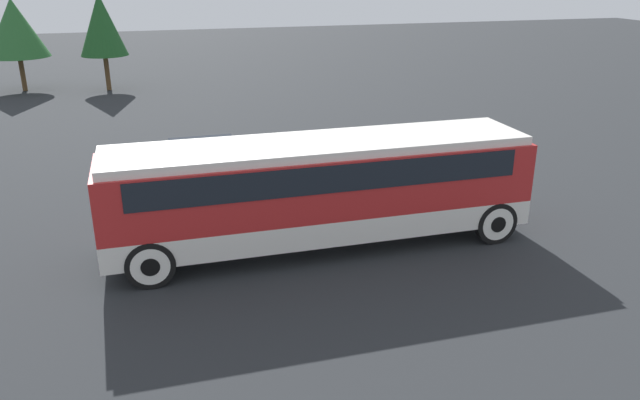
# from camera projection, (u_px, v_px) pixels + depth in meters

# --- Properties ---
(ground_plane) EXTENTS (120.00, 120.00, 0.00)m
(ground_plane) POSITION_uv_depth(u_px,v_px,m) (320.00, 245.00, 16.96)
(ground_plane) COLOR #26282B
(tour_bus) EXTENTS (11.19, 2.58, 2.93)m
(tour_bus) POSITION_uv_depth(u_px,v_px,m) (324.00, 183.00, 16.34)
(tour_bus) COLOR silver
(tour_bus) RESTS_ON ground_plane
(parked_car_near) EXTENTS (4.22, 1.87, 1.52)m
(parked_car_near) POSITION_uv_depth(u_px,v_px,m) (207.00, 163.00, 21.40)
(parked_car_near) COLOR navy
(parked_car_near) RESTS_ON ground_plane
(parked_car_mid) EXTENTS (4.57, 1.82, 1.34)m
(parked_car_mid) POSITION_uv_depth(u_px,v_px,m) (383.00, 159.00, 22.14)
(parked_car_mid) COLOR silver
(parked_car_mid) RESTS_ON ground_plane
(tree_left) EXTENTS (2.73, 2.73, 5.60)m
(tree_left) POSITION_uv_depth(u_px,v_px,m) (101.00, 25.00, 36.20)
(tree_left) COLOR brown
(tree_left) RESTS_ON ground_plane
(tree_center) EXTENTS (3.52, 3.52, 5.32)m
(tree_center) POSITION_uv_depth(u_px,v_px,m) (15.00, 28.00, 36.05)
(tree_center) COLOR brown
(tree_center) RESTS_ON ground_plane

